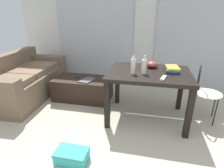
# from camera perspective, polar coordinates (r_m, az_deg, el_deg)

# --- Properties ---
(ground_plane) EXTENTS (7.32, 7.32, 0.00)m
(ground_plane) POSITION_cam_1_polar(r_m,az_deg,el_deg) (2.62, 6.66, -14.21)
(ground_plane) COLOR #B2A893
(wall_back) EXTENTS (5.74, 0.10, 2.56)m
(wall_back) POSITION_cam_1_polar(r_m,az_deg,el_deg) (4.05, 10.48, 17.89)
(wall_back) COLOR silver
(wall_back) RESTS_ON ground
(curtains) EXTENTS (3.92, 0.03, 2.33)m
(curtains) POSITION_cam_1_polar(r_m,az_deg,el_deg) (3.98, 10.30, 16.14)
(curtains) COLOR #B2B7BC
(curtains) RESTS_ON ground
(couch) EXTENTS (0.99, 1.82, 0.81)m
(couch) POSITION_cam_1_polar(r_m,az_deg,el_deg) (3.83, -26.32, 1.03)
(couch) COLOR brown
(couch) RESTS_ON ground
(coffee_table) EXTENTS (1.05, 0.57, 0.40)m
(coffee_table) POSITION_cam_1_polar(r_m,az_deg,el_deg) (3.42, -9.22, -1.43)
(coffee_table) COLOR black
(coffee_table) RESTS_ON ground
(craft_table) EXTENTS (1.16, 0.87, 0.75)m
(craft_table) POSITION_cam_1_polar(r_m,az_deg,el_deg) (2.64, 11.61, 1.72)
(craft_table) COLOR black
(craft_table) RESTS_ON ground
(wire_chair) EXTENTS (0.41, 0.43, 0.84)m
(wire_chair) POSITION_cam_1_polar(r_m,az_deg,el_deg) (2.93, 27.00, -0.99)
(wire_chair) COLOR silver
(wire_chair) RESTS_ON ground
(bottle_near) EXTENTS (0.07, 0.07, 0.25)m
(bottle_near) POSITION_cam_1_polar(r_m,az_deg,el_deg) (2.48, 10.18, 5.56)
(bottle_near) COLOR beige
(bottle_near) RESTS_ON craft_table
(bottle_far) EXTENTS (0.07, 0.07, 0.25)m
(bottle_far) POSITION_cam_1_polar(r_m,az_deg,el_deg) (2.45, 6.74, 5.70)
(bottle_far) COLOR beige
(bottle_far) RESTS_ON craft_table
(bowl) EXTENTS (0.17, 0.17, 0.10)m
(bowl) POSITION_cam_1_polar(r_m,az_deg,el_deg) (2.81, 12.65, 6.13)
(bowl) COLOR #9E3833
(bowl) RESTS_ON craft_table
(book_stack) EXTENTS (0.20, 0.27, 0.07)m
(book_stack) POSITION_cam_1_polar(r_m,az_deg,el_deg) (2.69, 18.73, 4.56)
(book_stack) COLOR #33519E
(book_stack) RESTS_ON craft_table
(tv_remote_on_table) EXTENTS (0.09, 0.18, 0.02)m
(tv_remote_on_table) POSITION_cam_1_polar(r_m,az_deg,el_deg) (2.36, 16.09, 1.85)
(tv_remote_on_table) COLOR #B7B7B2
(tv_remote_on_table) RESTS_ON craft_table
(tv_remote_primary) EXTENTS (0.12, 0.17, 0.02)m
(tv_remote_primary) POSITION_cam_1_polar(r_m,az_deg,el_deg) (3.44, -11.05, 2.37)
(tv_remote_primary) COLOR #232326
(tv_remote_primary) RESTS_ON coffee_table
(magazine) EXTENTS (0.26, 0.33, 0.02)m
(magazine) POSITION_cam_1_polar(r_m,az_deg,el_deg) (3.21, -7.99, 1.17)
(magazine) COLOR #4C4C51
(magazine) RESTS_ON coffee_table
(shoebox) EXTENTS (0.35, 0.22, 0.14)m
(shoebox) POSITION_cam_1_polar(r_m,az_deg,el_deg) (2.16, -12.70, -21.50)
(shoebox) COLOR #33B2AD
(shoebox) RESTS_ON ground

